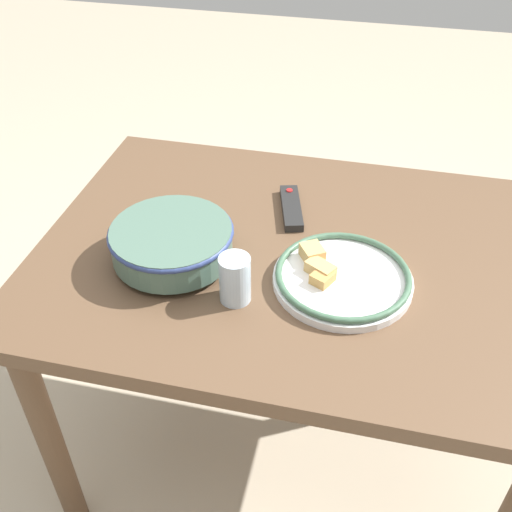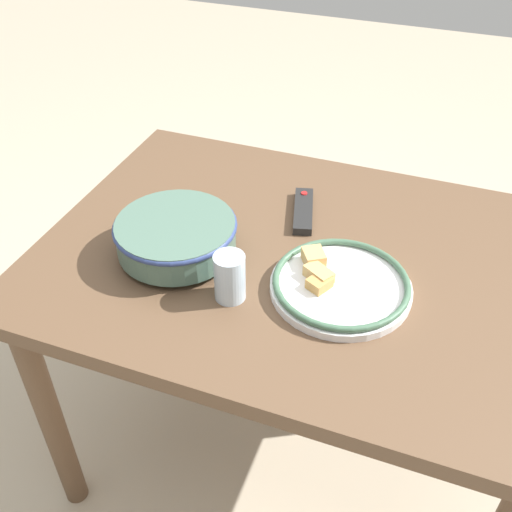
{
  "view_description": "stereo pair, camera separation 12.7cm",
  "coord_description": "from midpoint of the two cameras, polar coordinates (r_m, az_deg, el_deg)",
  "views": [
    {
      "loc": [
        0.15,
        -1.05,
        1.6
      ],
      "look_at": [
        -0.07,
        -0.09,
        0.79
      ],
      "focal_mm": 42.0,
      "sensor_mm": 36.0,
      "label": 1
    },
    {
      "loc": [
        0.27,
        -1.02,
        1.6
      ],
      "look_at": [
        -0.07,
        -0.09,
        0.79
      ],
      "focal_mm": 42.0,
      "sensor_mm": 36.0,
      "label": 2
    }
  ],
  "objects": [
    {
      "name": "food_plate",
      "position": [
        1.26,
        10.83,
        -2.78
      ],
      "size": [
        0.3,
        0.3,
        0.05
      ],
      "color": "white",
      "rests_on": "dining_table"
    },
    {
      "name": "noodle_bowl",
      "position": [
        1.32,
        -4.91,
        1.87
      ],
      "size": [
        0.27,
        0.27,
        0.09
      ],
      "color": "#4C6B5B",
      "rests_on": "dining_table"
    },
    {
      "name": "ground_plane",
      "position": [
        1.91,
        5.15,
        -17.67
      ],
      "size": [
        8.0,
        8.0,
        0.0
      ],
      "primitive_type": "plane",
      "color": "#B7A88E"
    },
    {
      "name": "tv_remote",
      "position": [
        1.47,
        7.0,
        4.2
      ],
      "size": [
        0.09,
        0.18,
        0.02
      ],
      "rotation": [
        0.0,
        0.0,
        0.27
      ],
      "color": "black",
      "rests_on": "dining_table"
    },
    {
      "name": "dining_table",
      "position": [
        1.41,
        6.66,
        -2.98
      ],
      "size": [
        1.17,
        0.85,
        0.75
      ],
      "color": "brown",
      "rests_on": "ground_plane"
    },
    {
      "name": "drinking_glass",
      "position": [
        1.2,
        0.5,
        -2.14
      ],
      "size": [
        0.06,
        0.06,
        0.11
      ],
      "color": "silver",
      "rests_on": "dining_table"
    }
  ]
}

